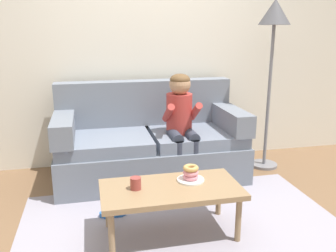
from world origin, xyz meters
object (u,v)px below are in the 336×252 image
couch (150,144)px  coffee_table (171,192)px  person_child (181,118)px  mug (136,183)px  floor_lamp (274,31)px  toy_controller (113,214)px  donut (191,177)px

couch → coffee_table: couch is taller
coffee_table → person_child: bearing=71.1°
mug → person_child: bearing=58.0°
couch → person_child: (0.28, -0.21, 0.32)m
mug → floor_lamp: (1.63, 1.14, 1.06)m
couch → coffee_table: 1.17m
mug → toy_controller: mug is taller
couch → mug: (-0.30, -1.15, 0.09)m
donut → mug: bearing=-172.5°
couch → donut: (0.13, -1.09, 0.07)m
couch → person_child: 0.48m
coffee_table → floor_lamp: floor_lamp is taller
couch → mug: 1.19m
couch → floor_lamp: floor_lamp is taller
coffee_table → person_child: 1.06m
mug → toy_controller: (-0.15, 0.35, -0.41)m
coffee_table → mug: size_ratio=11.49×
person_child → mug: person_child is taller
couch → floor_lamp: bearing=-0.5°
mug → toy_controller: size_ratio=0.40×
couch → person_child: person_child is taller
mug → floor_lamp: 2.25m
toy_controller → floor_lamp: (1.78, 0.79, 1.48)m
mug → floor_lamp: bearing=35.0°
toy_controller → floor_lamp: floor_lamp is taller
donut → toy_controller: bearing=153.8°
person_child → floor_lamp: 1.35m
couch → mug: size_ratio=21.14×
donut → toy_controller: (-0.59, 0.29, -0.40)m
couch → mug: bearing=-104.7°
coffee_table → toy_controller: coffee_table is taller
donut → floor_lamp: size_ratio=0.07×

